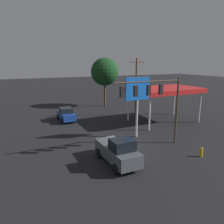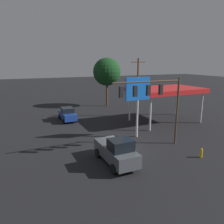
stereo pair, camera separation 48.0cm
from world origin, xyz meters
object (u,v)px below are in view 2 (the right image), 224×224
sedan_waiting (67,114)px  price_sign (138,92)px  fire_hydrant (201,153)px  utility_pole (138,86)px  pickup_parked (117,151)px  street_tree (107,72)px  traffic_signal_assembly (154,96)px

sedan_waiting → price_sign: bearing=27.9°
price_sign → sedan_waiting: 12.60m
price_sign → fire_hydrant: (-2.50, 7.24, -4.78)m
utility_pole → price_sign: 9.89m
utility_pole → pickup_parked: size_ratio=1.73×
sedan_waiting → street_tree: (-9.47, -7.37, 5.63)m
street_tree → fire_hydrant: 25.83m
fire_hydrant → street_tree: bearing=-93.1°
utility_pole → pickup_parked: (10.09, 13.60, -3.68)m
street_tree → sedan_waiting: bearing=37.9°
traffic_signal_assembly → street_tree: size_ratio=0.81×
sedan_waiting → street_tree: bearing=127.5°
pickup_parked → price_sign: bearing=135.0°
utility_pole → fire_hydrant: (2.57, 15.72, -4.35)m
traffic_signal_assembly → fire_hydrant: 6.78m
sedan_waiting → fire_hydrant: sedan_waiting is taller
pickup_parked → sedan_waiting: (0.60, -15.57, -0.16)m
street_tree → price_sign: bearing=77.8°
traffic_signal_assembly → utility_pole: utility_pole is taller
pickup_parked → fire_hydrant: bearing=73.6°
utility_pole → price_sign: (5.07, 8.48, 0.43)m
pickup_parked → street_tree: size_ratio=0.57×
traffic_signal_assembly → pickup_parked: traffic_signal_assembly is taller
price_sign → utility_pole: bearing=-120.9°
utility_pole → fire_hydrant: bearing=80.7°
traffic_signal_assembly → pickup_parked: 6.55m
sedan_waiting → street_tree: street_tree is taller
pickup_parked → fire_hydrant: pickup_parked is taller
utility_pole → street_tree: street_tree is taller
price_sign → pickup_parked: size_ratio=1.31×
traffic_signal_assembly → utility_pole: 13.07m
sedan_waiting → street_tree: size_ratio=0.48×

